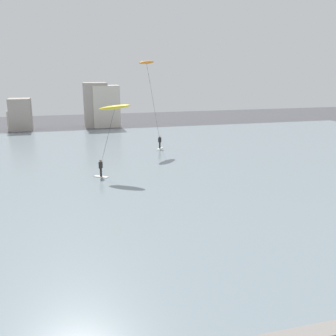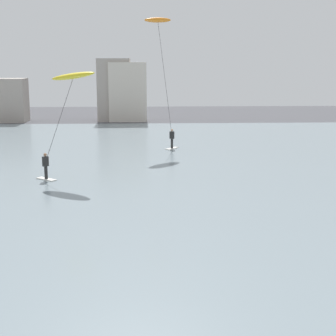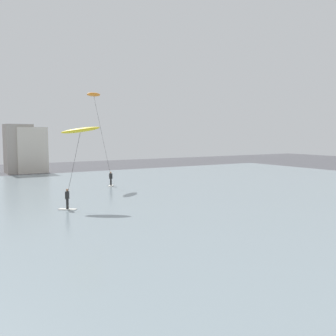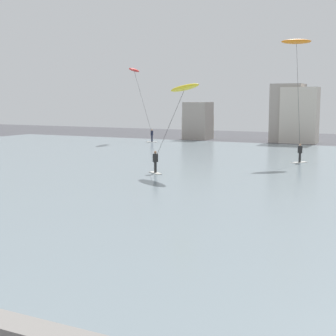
{
  "view_description": "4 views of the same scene",
  "coord_description": "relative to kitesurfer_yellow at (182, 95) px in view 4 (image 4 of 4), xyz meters",
  "views": [
    {
      "loc": [
        -7.25,
        -5.22,
        9.77
      ],
      "look_at": [
        -2.29,
        13.12,
        4.76
      ],
      "focal_mm": 40.4,
      "sensor_mm": 36.0,
      "label": 1
    },
    {
      "loc": [
        1.65,
        -2.25,
        7.27
      ],
      "look_at": [
        2.45,
        16.31,
        3.36
      ],
      "focal_mm": 54.93,
      "sensor_mm": 36.0,
      "label": 2
    },
    {
      "loc": [
        -13.06,
        -0.29,
        5.98
      ],
      "look_at": [
        -2.32,
        17.17,
        4.14
      ],
      "focal_mm": 40.51,
      "sensor_mm": 36.0,
      "label": 3
    },
    {
      "loc": [
        11.99,
        -2.77,
        5.41
      ],
      "look_at": [
        1.87,
        17.83,
        2.23
      ],
      "focal_mm": 52.42,
      "sensor_mm": 36.0,
      "label": 4
    }
  ],
  "objects": [
    {
      "name": "water_bay",
      "position": [
        2.99,
        0.96,
        -5.73
      ],
      "size": [
        84.0,
        52.0,
        0.1
      ],
      "primitive_type": "cube",
      "color": "gray",
      "rests_on": "ground"
    },
    {
      "name": "far_shore_buildings",
      "position": [
        -2.6,
        30.73,
        -2.6
      ],
      "size": [
        18.08,
        4.58,
        7.48
      ],
      "color": "beige",
      "rests_on": "ground"
    },
    {
      "name": "kitesurfer_yellow",
      "position": [
        0.0,
        0.0,
        0.0
      ],
      "size": [
        3.99,
        3.27,
        6.6
      ],
      "color": "silver",
      "rests_on": "water_bay"
    },
    {
      "name": "kitesurfer_orange",
      "position": [
        5.81,
        11.45,
        3.69
      ],
      "size": [
        3.06,
        4.27,
        10.71
      ],
      "color": "silver",
      "rests_on": "water_bay"
    },
    {
      "name": "kitesurfer_red",
      "position": [
        -17.18,
        23.2,
        2.78
      ],
      "size": [
        4.78,
        3.61,
        9.54
      ],
      "color": "silver",
      "rests_on": "water_bay"
    }
  ]
}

